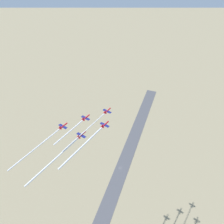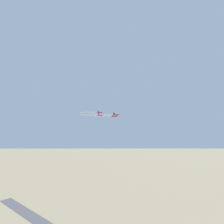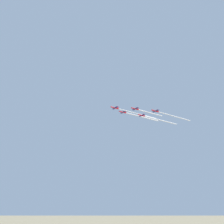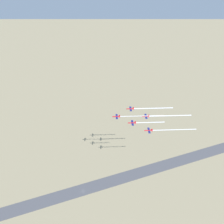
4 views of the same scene
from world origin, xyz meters
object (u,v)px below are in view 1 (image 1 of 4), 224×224
at_px(jet_0, 107,111).
at_px(jet_3, 63,126).
at_px(jet_2, 105,125).
at_px(jet_4, 81,135).
at_px(jet_1, 86,118).

relative_size(jet_0, jet_3, 1.00).
height_order(jet_2, jet_4, jet_2).
relative_size(jet_1, jet_2, 1.00).
relative_size(jet_0, jet_1, 1.00).
xyz_separation_m(jet_1, jet_4, (-5.69, -18.88, -0.23)).
distance_m(jet_2, jet_3, 34.81).
height_order(jet_0, jet_4, jet_0).
distance_m(jet_1, jet_2, 20.21).
relative_size(jet_1, jet_4, 1.00).
bearing_deg(jet_0, jet_3, -120.47).
distance_m(jet_1, jet_3, 19.80).
height_order(jet_2, jet_3, jet_2).
distance_m(jet_1, jet_4, 19.72).
height_order(jet_0, jet_2, jet_2).
relative_size(jet_0, jet_4, 1.00).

